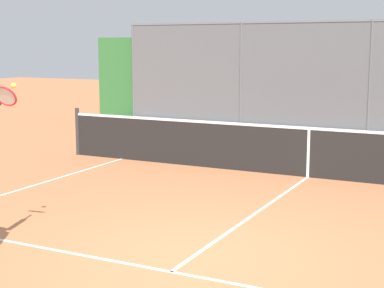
% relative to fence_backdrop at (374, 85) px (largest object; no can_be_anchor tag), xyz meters
% --- Properties ---
extents(ground_plane, '(60.00, 60.00, 0.00)m').
position_rel_fence_backdrop_xyz_m(ground_plane, '(0.00, 11.38, -1.35)').
color(ground_plane, '#B76B42').
extents(court_line_markings, '(8.43, 9.92, 0.01)m').
position_rel_fence_backdrop_xyz_m(court_line_markings, '(0.00, 12.27, -1.35)').
color(court_line_markings, white).
rests_on(court_line_markings, ground).
extents(fence_backdrop, '(18.10, 1.37, 3.15)m').
position_rel_fence_backdrop_xyz_m(fence_backdrop, '(0.00, 0.00, 0.00)').
color(fence_backdrop, '#565B60').
rests_on(fence_backdrop, ground).
extents(tennis_net, '(10.83, 0.09, 1.07)m').
position_rel_fence_backdrop_xyz_m(tennis_net, '(0.00, 6.52, -0.86)').
color(tennis_net, '#2D2D2D').
rests_on(tennis_net, ground).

